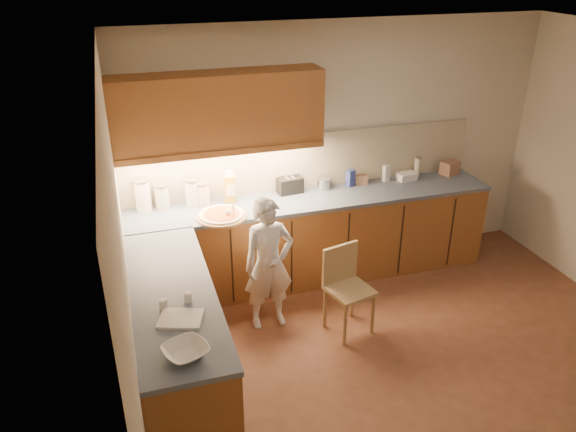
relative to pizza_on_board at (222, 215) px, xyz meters
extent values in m
plane|color=brown|center=(1.35, -1.51, -0.94)|extent=(4.50, 4.50, 0.00)
cube|color=beige|center=(1.35, 0.49, 0.36)|extent=(4.50, 0.04, 2.60)
cube|color=beige|center=(-0.90, -1.51, 0.36)|extent=(0.04, 4.00, 2.60)
cube|color=white|center=(1.35, -1.51, 1.66)|extent=(4.50, 4.00, 0.04)
cube|color=brown|center=(0.98, 0.19, -0.50)|extent=(3.75, 0.60, 0.88)
cube|color=brown|center=(-0.60, -1.11, -0.50)|extent=(0.60, 2.00, 0.88)
cube|color=#485568|center=(0.98, 0.19, -0.04)|extent=(3.77, 0.62, 0.04)
cube|color=#485568|center=(-0.60, -1.11, -0.04)|extent=(0.62, 2.02, 0.04)
cube|color=black|center=(-0.55, -0.12, -0.50)|extent=(0.02, 0.01, 0.80)
cube|color=black|center=(0.05, -0.12, -0.50)|extent=(0.02, 0.01, 0.80)
cube|color=black|center=(0.65, -0.12, -0.50)|extent=(0.02, 0.01, 0.80)
cube|color=black|center=(1.25, -0.12, -0.50)|extent=(0.02, 0.01, 0.80)
cube|color=black|center=(1.85, -0.12, -0.50)|extent=(0.02, 0.01, 0.80)
cube|color=black|center=(2.45, -0.12, -0.50)|extent=(0.02, 0.01, 0.80)
cube|color=#B7AD8E|center=(0.98, 0.47, 0.27)|extent=(3.75, 0.02, 0.58)
cube|color=brown|center=(0.08, 0.31, 0.91)|extent=(1.95, 0.35, 0.70)
cube|color=brown|center=(0.08, 0.14, 0.56)|extent=(1.95, 0.02, 0.06)
cylinder|color=tan|center=(0.00, 0.00, -0.01)|extent=(0.47, 0.47, 0.02)
cylinder|color=beige|center=(0.00, 0.00, 0.01)|extent=(0.42, 0.42, 0.02)
cylinder|color=#C8491A|center=(0.00, 0.00, 0.02)|extent=(0.33, 0.33, 0.01)
sphere|color=white|center=(0.05, -0.04, 0.04)|extent=(0.06, 0.06, 0.06)
cylinder|color=white|center=(0.09, -0.09, 0.07)|extent=(0.03, 0.11, 0.19)
imported|color=white|center=(0.31, -0.49, -0.31)|extent=(0.48, 0.33, 1.27)
cylinder|color=tan|center=(0.86, -1.01, -0.74)|extent=(0.03, 0.03, 0.41)
cylinder|color=tan|center=(1.16, -0.93, -0.74)|extent=(0.03, 0.03, 0.41)
cylinder|color=tan|center=(0.79, -0.70, -0.74)|extent=(0.03, 0.03, 0.41)
cylinder|color=tan|center=(1.09, -0.63, -0.74)|extent=(0.03, 0.03, 0.41)
cube|color=tan|center=(0.97, -0.82, -0.51)|extent=(0.44, 0.44, 0.04)
cube|color=tan|center=(0.94, -0.66, -0.31)|extent=(0.36, 0.12, 0.37)
imported|color=silver|center=(-0.60, -1.88, 0.01)|extent=(0.36, 0.36, 0.07)
cylinder|color=white|center=(-0.68, 0.38, 0.13)|extent=(0.15, 0.15, 0.30)
cylinder|color=gray|center=(-0.68, 0.38, 0.29)|extent=(0.16, 0.16, 0.02)
cylinder|color=silver|center=(-0.50, 0.37, 0.10)|extent=(0.14, 0.14, 0.23)
cylinder|color=gray|center=(-0.50, 0.37, 0.22)|extent=(0.14, 0.14, 0.02)
cylinder|color=white|center=(-0.21, 0.36, 0.11)|extent=(0.14, 0.14, 0.26)
cylinder|color=gray|center=(-0.21, 0.36, 0.24)|extent=(0.15, 0.15, 0.02)
cylinder|color=silver|center=(-0.11, 0.35, 0.09)|extent=(0.13, 0.13, 0.21)
cylinder|color=gray|center=(-0.11, 0.35, 0.20)|extent=(0.14, 0.14, 0.02)
cube|color=gold|center=(0.15, 0.32, 0.12)|extent=(0.12, 0.10, 0.28)
cube|color=white|center=(0.15, 0.32, 0.28)|extent=(0.08, 0.06, 0.05)
cube|color=black|center=(0.79, 0.37, 0.06)|extent=(0.27, 0.17, 0.16)
cube|color=#B0B0B5|center=(0.75, 0.37, 0.14)|extent=(0.04, 0.11, 0.00)
cube|color=#B0B0B5|center=(0.82, 0.37, 0.14)|extent=(0.04, 0.11, 0.00)
cylinder|color=#B9B9BE|center=(1.15, 0.37, 0.03)|extent=(0.14, 0.14, 0.11)
cylinder|color=#B9B9BE|center=(1.15, 0.37, 0.09)|extent=(0.15, 0.15, 0.01)
cube|color=#304091|center=(1.45, 0.36, 0.07)|extent=(0.11, 0.09, 0.18)
cube|color=#956E50|center=(1.58, 0.38, 0.03)|extent=(0.15, 0.12, 0.09)
cube|color=silver|center=(1.87, 0.36, 0.07)|extent=(0.07, 0.07, 0.18)
cube|color=white|center=(2.10, 0.33, 0.02)|extent=(0.21, 0.16, 0.08)
cylinder|color=beige|center=(2.25, 0.38, 0.08)|extent=(0.07, 0.07, 0.21)
cylinder|color=gray|center=(2.25, 0.38, 0.20)|extent=(0.07, 0.07, 0.01)
cube|color=#9B7053|center=(2.64, 0.35, 0.05)|extent=(0.23, 0.20, 0.15)
cube|color=white|center=(-0.58, -1.49, -0.01)|extent=(0.35, 0.31, 0.02)
cylinder|color=silver|center=(-0.68, -1.33, 0.02)|extent=(0.08, 0.08, 0.08)
cylinder|color=silver|center=(-0.50, -1.29, 0.02)|extent=(0.07, 0.07, 0.07)
camera|label=1|loc=(-0.82, -4.70, 2.27)|focal=35.00mm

